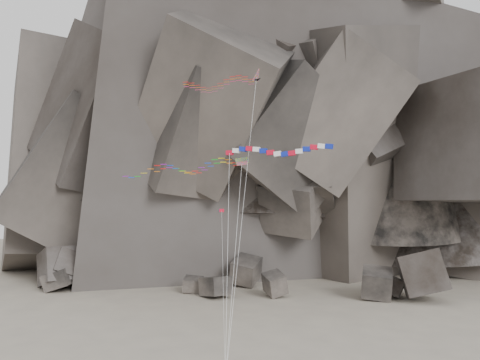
# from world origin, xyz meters

# --- Properties ---
(ground) EXTENTS (260.00, 260.00, 0.00)m
(ground) POSITION_xyz_m (0.00, 0.00, 0.00)
(ground) COLOR gray
(ground) RESTS_ON ground
(headland) EXTENTS (110.00, 70.00, 84.00)m
(headland) POSITION_xyz_m (0.00, 70.00, 42.00)
(headland) COLOR #584F48
(headland) RESTS_ON ground
(boulder_field) EXTENTS (73.82, 17.55, 9.72)m
(boulder_field) POSITION_xyz_m (-10.49, 32.03, 2.43)
(boulder_field) COLOR #47423F
(boulder_field) RESTS_ON ground
(delta_kite) EXTENTS (10.62, 18.40, 31.39)m
(delta_kite) POSITION_xyz_m (-3.75, 6.33, 31.20)
(delta_kite) COLOR red
(delta_kite) RESTS_ON ground
(banner_kite) EXTENTS (11.27, 11.31, 21.09)m
(banner_kite) POSITION_xyz_m (3.89, -2.10, 21.90)
(banner_kite) COLOR red
(banner_kite) RESTS_ON ground
(parafoil_kite) EXTENTS (15.22, 12.90, 20.03)m
(parafoil_kite) POSITION_xyz_m (-7.34, 0.95, 20.35)
(parafoil_kite) COLOR #BEDD0C
(parafoil_kite) RESTS_ON ground
(pennant_kite) EXTENTS (2.58, 16.77, 14.19)m
(pennant_kite) POSITION_xyz_m (-2.41, 1.93, 12.77)
(pennant_kite) COLOR red
(pennant_kite) RESTS_ON ground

